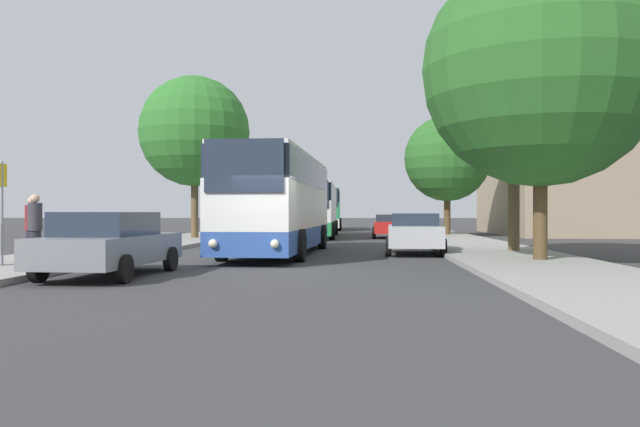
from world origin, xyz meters
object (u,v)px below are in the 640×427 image
object	(u,v)px
bus_rear	(325,209)
parked_car_right_far	(389,225)
bus_stop_sign	(2,201)
tree_right_mid	(514,97)
bus_middle	(314,209)
parked_car_right_near	(415,233)
parked_car_left_curb	(109,243)
tree_left_near	(238,169)
tree_left_far	(195,132)
pedestrian_walking_back	(32,228)
pedestrian_waiting_far	(35,228)
bus_front	(279,202)
tree_right_near	(447,159)
tree_right_far	(540,70)

from	to	relation	value
bus_rear	parked_car_right_far	xyz separation A→B (m)	(4.74, -16.98, -1.09)
bus_stop_sign	bus_rear	bearing A→B (deg)	80.70
tree_right_mid	bus_middle	bearing A→B (deg)	118.52
parked_car_right_far	tree_right_mid	distance (m)	15.44
parked_car_right_near	parked_car_left_curb	bearing A→B (deg)	49.50
tree_left_near	parked_car_right_far	bearing A→B (deg)	-46.95
tree_left_far	bus_rear	bearing A→B (deg)	73.77
pedestrian_walking_back	tree_left_far	distance (m)	17.14
tree_right_mid	pedestrian_waiting_far	bearing A→B (deg)	-154.47
bus_stop_sign	tree_left_near	world-z (taller)	tree_left_near
bus_front	bus_rear	xyz separation A→B (m)	(-0.13, 31.51, -0.05)
tree_right_near	bus_rear	bearing A→B (deg)	119.66
tree_left_near	tree_right_mid	distance (m)	30.37
bus_stop_sign	pedestrian_walking_back	bearing A→B (deg)	84.62
bus_front	tree_right_mid	size ratio (longest dim) A/B	1.44
tree_right_mid	parked_car_left_curb	bearing A→B (deg)	-143.63
bus_front	pedestrian_waiting_far	size ratio (longest dim) A/B	6.21
parked_car_right_far	pedestrian_walking_back	world-z (taller)	pedestrian_walking_back
pedestrian_walking_back	tree_left_near	distance (m)	32.29
parked_car_right_far	tree_right_far	size ratio (longest dim) A/B	0.48
tree_left_far	tree_right_far	distance (m)	20.64
parked_car_right_near	tree_right_near	bearing A→B (deg)	-98.94
bus_middle	pedestrian_waiting_far	size ratio (longest dim) A/B	6.60
pedestrian_walking_back	tree_left_far	xyz separation A→B (m)	(0.18, 16.44, 4.83)
pedestrian_walking_back	tree_right_mid	bearing A→B (deg)	93.51
pedestrian_walking_back	tree_left_far	bearing A→B (deg)	161.47
bus_rear	bus_stop_sign	size ratio (longest dim) A/B	4.15
parked_car_left_curb	tree_right_mid	size ratio (longest dim) A/B	0.59
tree_right_far	parked_car_left_curb	bearing A→B (deg)	-159.94
bus_stop_sign	parked_car_right_far	bearing A→B (deg)	62.56
tree_left_far	tree_right_mid	distance (m)	17.98
parked_car_right_far	tree_right_far	bearing A→B (deg)	101.48
pedestrian_waiting_far	tree_right_near	world-z (taller)	tree_right_near
tree_left_near	tree_right_mid	size ratio (longest dim) A/B	0.89
pedestrian_waiting_far	tree_right_mid	world-z (taller)	tree_right_mid
bus_rear	tree_left_far	size ratio (longest dim) A/B	1.27
parked_car_right_far	pedestrian_waiting_far	distance (m)	23.23
tree_left_near	tree_right_near	distance (m)	18.03
bus_middle	tree_left_near	xyz separation A→B (m)	(-6.83, 11.05, 3.20)
bus_middle	parked_car_right_far	size ratio (longest dim) A/B	2.86
bus_middle	tree_right_far	xyz separation A→B (m)	(8.01, -19.58, 3.89)
parked_car_right_near	pedestrian_walking_back	world-z (taller)	pedestrian_walking_back
tree_left_far	bus_stop_sign	bearing A→B (deg)	-90.96
bus_front	tree_left_near	world-z (taller)	tree_left_near
bus_stop_sign	tree_right_mid	distance (m)	16.76
parked_car_right_far	pedestrian_walking_back	size ratio (longest dim) A/B	2.38
bus_rear	tree_right_near	world-z (taller)	tree_right_near
tree_left_near	tree_right_far	bearing A→B (deg)	-64.14
bus_middle	parked_car_right_far	xyz separation A→B (m)	(4.54, -1.12, -0.97)
bus_middle	parked_car_left_curb	world-z (taller)	bus_middle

